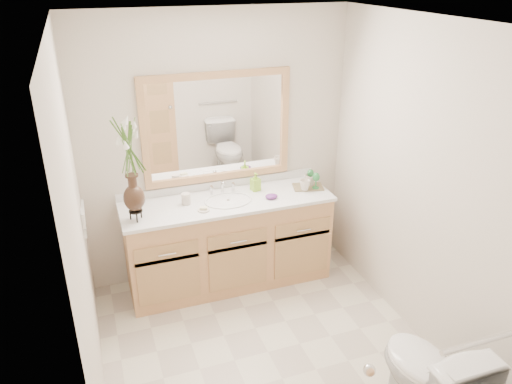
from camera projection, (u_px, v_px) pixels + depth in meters
name	position (u px, v px, depth m)	size (l,w,h in m)	color
floor	(268.00, 352.00, 3.81)	(2.60, 2.60, 0.00)	silver
ceiling	(272.00, 22.00, 2.81)	(2.40, 2.60, 0.02)	white
wall_back	(217.00, 149.00, 4.42)	(2.40, 0.02, 2.40)	beige
wall_front	(375.00, 338.00, 2.19)	(2.40, 0.02, 2.40)	beige
wall_left	(80.00, 243.00, 2.94)	(0.02, 2.60, 2.40)	beige
wall_right	(422.00, 187.00, 3.67)	(0.02, 2.60, 2.40)	beige
vanity	(229.00, 243.00, 4.51)	(1.80, 0.55, 0.80)	tan
counter	(228.00, 202.00, 4.34)	(1.84, 0.57, 0.03)	white
sink	(228.00, 206.00, 4.34)	(0.38, 0.34, 0.23)	white
mirror	(217.00, 128.00, 4.32)	(1.32, 0.04, 0.97)	white
switch_plate	(83.00, 218.00, 3.69)	(0.02, 0.12, 0.12)	white
grab_bar	(486.00, 341.00, 2.54)	(0.03, 0.03, 0.55)	silver
toilet	(427.00, 378.00, 3.08)	(0.42, 0.75, 0.74)	white
flower_vase	(129.00, 155.00, 3.77)	(0.20, 0.20, 0.81)	black
tumbler	(186.00, 199.00, 4.24)	(0.08, 0.08, 0.10)	beige
soap_dish	(204.00, 209.00, 4.14)	(0.10, 0.10, 0.03)	beige
soap_bottle	(255.00, 183.00, 4.49)	(0.07, 0.07, 0.15)	#89C62E
purple_dish	(271.00, 196.00, 4.35)	(0.11, 0.09, 0.04)	#65287A
tray	(308.00, 187.00, 4.57)	(0.27, 0.18, 0.01)	brown
mug_left	(305.00, 185.00, 4.48)	(0.10, 0.09, 0.10)	beige
mug_right	(310.00, 180.00, 4.57)	(0.11, 0.10, 0.11)	beige
goblet_front	(316.00, 178.00, 4.49)	(0.07, 0.07, 0.15)	#287838
goblet_back	(310.00, 174.00, 4.59)	(0.06, 0.06, 0.14)	#287838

